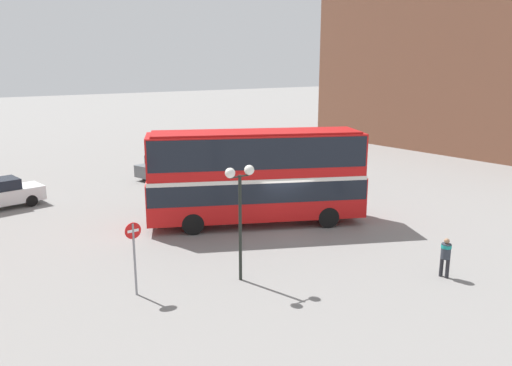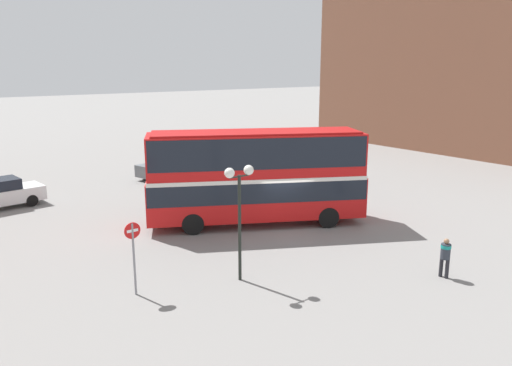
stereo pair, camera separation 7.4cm
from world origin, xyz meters
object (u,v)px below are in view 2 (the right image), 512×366
at_px(double_decker_bus, 256,172).
at_px(parked_car_side_street, 312,170).
at_px(street_lamp_twin_globe, 239,192).
at_px(pedestrian_foreground, 445,254).
at_px(no_entry_sign, 133,248).
at_px(parked_car_kerb_far, 167,166).

xyz_separation_m(double_decker_bus, parked_car_side_street, (8.98, 5.36, -1.95)).
relative_size(parked_car_side_street, street_lamp_twin_globe, 1.01).
xyz_separation_m(pedestrian_foreground, no_entry_sign, (-9.97, 5.71, 0.80)).
bearing_deg(double_decker_bus, street_lamp_twin_globe, -104.08).
relative_size(double_decker_bus, no_entry_sign, 4.03).
height_order(double_decker_bus, pedestrian_foreground, double_decker_bus).
bearing_deg(parked_car_side_street, street_lamp_twin_globe, 30.59).
bearing_deg(no_entry_sign, parked_car_kerb_far, 59.49).
relative_size(street_lamp_twin_globe, no_entry_sign, 1.64).
xyz_separation_m(pedestrian_foreground, street_lamp_twin_globe, (-6.32, 4.50, 2.46)).
height_order(double_decker_bus, street_lamp_twin_globe, double_decker_bus).
xyz_separation_m(double_decker_bus, no_entry_sign, (-8.25, -3.88, -0.96)).
bearing_deg(street_lamp_twin_globe, parked_car_side_street, 37.57).
distance_m(parked_car_side_street, street_lamp_twin_globe, 17.34).
distance_m(double_decker_bus, parked_car_kerb_far, 12.66).
bearing_deg(street_lamp_twin_globe, double_decker_bus, 47.85).
bearing_deg(double_decker_bus, no_entry_sign, -126.77).
bearing_deg(parked_car_side_street, no_entry_sign, 21.23).
bearing_deg(no_entry_sign, pedestrian_foreground, -29.81).
xyz_separation_m(parked_car_side_street, street_lamp_twin_globe, (-13.58, -10.45, 2.65)).
height_order(parked_car_kerb_far, parked_car_side_street, parked_car_kerb_far).
xyz_separation_m(parked_car_kerb_far, no_entry_sign, (-9.62, -16.32, 0.90)).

